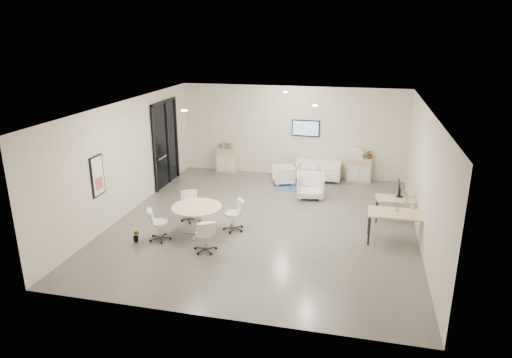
{
  "coord_description": "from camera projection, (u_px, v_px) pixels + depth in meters",
  "views": [
    {
      "loc": [
        2.4,
        -11.31,
        5.03
      ],
      "look_at": [
        -0.34,
        0.4,
        1.1
      ],
      "focal_mm": 32.0,
      "sensor_mm": 36.0,
      "label": 1
    }
  ],
  "objects": [
    {
      "name": "wall_tv",
      "position": [
        306.0,
        128.0,
        16.03
      ],
      "size": [
        0.98,
        0.06,
        0.58
      ],
      "color": "black",
      "rests_on": "room_shell"
    },
    {
      "name": "blue_rug",
      "position": [
        297.0,
        187.0,
        15.34
      ],
      "size": [
        1.4,
        0.96,
        0.01
      ],
      "primitive_type": "cube",
      "rotation": [
        0.0,
        0.0,
        0.03
      ],
      "color": "#2B4984",
      "rests_on": "room_shell"
    },
    {
      "name": "sideboard_right",
      "position": [
        359.0,
        170.0,
        15.85
      ],
      "size": [
        0.84,
        0.41,
        0.84
      ],
      "color": "#DAC083",
      "rests_on": "room_shell"
    },
    {
      "name": "desk_front",
      "position": [
        399.0,
        216.0,
        11.18
      ],
      "size": [
        1.49,
        0.76,
        0.77
      ],
      "rotation": [
        0.0,
        0.0,
        0.01
      ],
      "color": "#DAC083",
      "rests_on": "room_shell"
    },
    {
      "name": "plant_floor",
      "position": [
        137.0,
        239.0,
        11.35
      ],
      "size": [
        0.22,
        0.35,
        0.15
      ],
      "primitive_type": "imported",
      "rotation": [
        0.0,
        0.0,
        -0.12
      ],
      "color": "#3F7F3F",
      "rests_on": "room_shell"
    },
    {
      "name": "books",
      "position": [
        226.0,
        146.0,
        16.72
      ],
      "size": [
        0.46,
        0.14,
        0.22
      ],
      "color": "red",
      "rests_on": "sideboard_left"
    },
    {
      "name": "meeting_chairs",
      "position": [
        197.0,
        220.0,
        11.66
      ],
      "size": [
        2.44,
        2.44,
        0.82
      ],
      "color": "white",
      "rests_on": "room_shell"
    },
    {
      "name": "round_table",
      "position": [
        197.0,
        210.0,
        11.57
      ],
      "size": [
        1.28,
        1.28,
        0.78
      ],
      "color": "#DAC083",
      "rests_on": "room_shell"
    },
    {
      "name": "glass_door",
      "position": [
        166.0,
        141.0,
        15.27
      ],
      "size": [
        0.09,
        1.9,
        2.85
      ],
      "color": "black",
      "rests_on": "room_shell"
    },
    {
      "name": "ceiling_spots",
      "position": [
        265.0,
        102.0,
        12.38
      ],
      "size": [
        3.14,
        4.14,
        0.03
      ],
      "color": "#FFEAC6",
      "rests_on": "room_shell"
    },
    {
      "name": "armchair_left",
      "position": [
        283.0,
        174.0,
        15.61
      ],
      "size": [
        0.84,
        0.86,
        0.7
      ],
      "primitive_type": "imported",
      "rotation": [
        0.0,
        0.0,
        -1.2
      ],
      "color": "white",
      "rests_on": "room_shell"
    },
    {
      "name": "cup",
      "position": [
        397.0,
        209.0,
        11.24
      ],
      "size": [
        0.11,
        0.09,
        0.11
      ],
      "primitive_type": "imported",
      "rotation": [
        0.0,
        0.0,
        -0.03
      ],
      "color": "white",
      "rests_on": "desk_front"
    },
    {
      "name": "room_shell",
      "position": [
        265.0,
        166.0,
        12.06
      ],
      "size": [
        9.6,
        10.6,
        4.8
      ],
      "color": "#55514D",
      "rests_on": "ground"
    },
    {
      "name": "sideboard_left",
      "position": [
        227.0,
        160.0,
        16.88
      ],
      "size": [
        0.79,
        0.41,
        0.88
      ],
      "color": "#DAC083",
      "rests_on": "room_shell"
    },
    {
      "name": "plant_cabinet",
      "position": [
        370.0,
        155.0,
        15.63
      ],
      "size": [
        0.34,
        0.36,
        0.25
      ],
      "primitive_type": "imported",
      "rotation": [
        0.0,
        0.0,
        0.19
      ],
      "color": "#3F7F3F",
      "rests_on": "sideboard_right"
    },
    {
      "name": "armchair_right",
      "position": [
        310.0,
        185.0,
        14.27
      ],
      "size": [
        0.94,
        0.89,
        0.85
      ],
      "primitive_type": "imported",
      "rotation": [
        0.0,
        0.0,
        0.16
      ],
      "color": "white",
      "rests_on": "room_shell"
    },
    {
      "name": "artwork",
      "position": [
        98.0,
        176.0,
        11.46
      ],
      "size": [
        0.05,
        0.54,
        1.04
      ],
      "color": "black",
      "rests_on": "room_shell"
    },
    {
      "name": "desk_rear",
      "position": [
        400.0,
        201.0,
        12.45
      ],
      "size": [
        1.31,
        0.71,
        0.66
      ],
      "rotation": [
        0.0,
        0.0,
        0.06
      ],
      "color": "#DAC083",
      "rests_on": "room_shell"
    },
    {
      "name": "monitor",
      "position": [
        399.0,
        188.0,
        12.5
      ],
      "size": [
        0.2,
        0.5,
        0.44
      ],
      "color": "black",
      "rests_on": "desk_rear"
    },
    {
      "name": "loveseat",
      "position": [
        319.0,
        171.0,
        16.03
      ],
      "size": [
        1.55,
        0.8,
        0.58
      ],
      "rotation": [
        0.0,
        0.0,
        -0.02
      ],
      "color": "white",
      "rests_on": "room_shell"
    },
    {
      "name": "printer",
      "position": [
        355.0,
        153.0,
        15.71
      ],
      "size": [
        0.52,
        0.45,
        0.34
      ],
      "rotation": [
        0.0,
        0.0,
        0.09
      ],
      "color": "white",
      "rests_on": "sideboard_right"
    }
  ]
}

